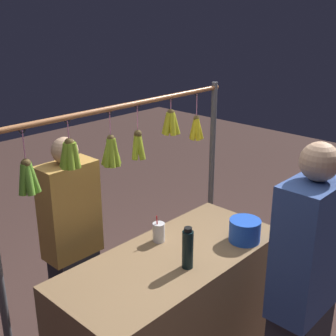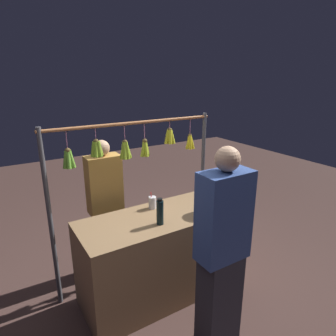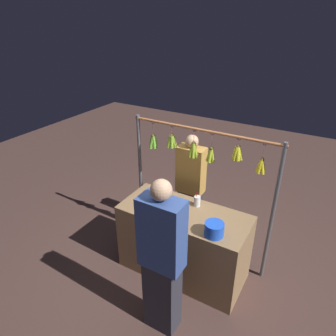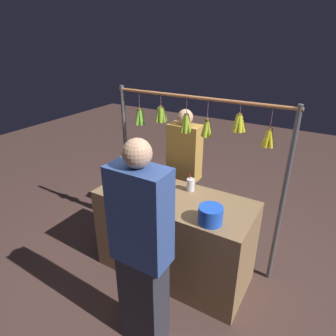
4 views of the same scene
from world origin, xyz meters
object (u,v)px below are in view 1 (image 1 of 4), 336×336
blue_bucket (245,230)px  water_bottle (188,249)px  vendor_person (73,250)px  customer_person (302,303)px  drink_cup (159,232)px

blue_bucket → water_bottle: bearing=-7.4°
vendor_person → customer_person: (-0.43, 1.46, 0.09)m
water_bottle → blue_bucket: water_bottle is taller
drink_cup → customer_person: (-0.10, 0.96, -0.10)m
blue_bucket → drink_cup: 0.55m
water_bottle → blue_bucket: size_ratio=1.27×
blue_bucket → drink_cup: size_ratio=1.12×
blue_bucket → vendor_person: 1.16m
water_bottle → drink_cup: water_bottle is taller
water_bottle → customer_person: 0.68m
drink_cup → customer_person: size_ratio=0.10×
vendor_person → drink_cup: bearing=123.9°
water_bottle → drink_cup: bearing=-107.5°
vendor_person → customer_person: size_ratio=0.90×
blue_bucket → drink_cup: bearing=-46.3°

